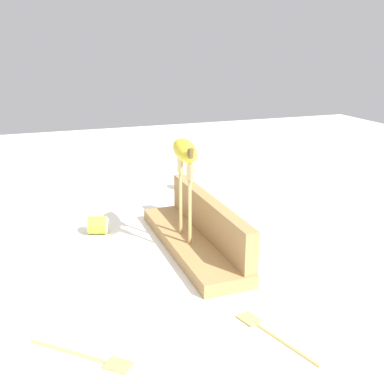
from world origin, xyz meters
The scene contains 9 objects.
ground_plane centered at (0.00, 0.00, 0.00)m, with size 3.00×3.00×0.00m, color white.
wooden_board centered at (0.00, 0.00, 0.01)m, with size 0.41×0.10×0.03m, color #A87F4C.
board_backstop centered at (0.00, 0.04, 0.07)m, with size 0.40×0.03×0.08m, color #A87F4C.
fork_stand_center centered at (0.00, -0.02, 0.13)m, with size 0.08×0.01×0.17m.
banana_raised_center centered at (0.00, -0.02, 0.22)m, with size 0.16×0.07×0.04m.
fork_fallen_near centered at (0.30, -0.25, 0.00)m, with size 0.12×0.13×0.01m.
fork_fallen_far centered at (0.32, 0.00, 0.00)m, with size 0.16×0.06×0.01m.
banana_chunk_near centered at (-0.41, 0.13, 0.02)m, with size 0.06×0.06×0.04m.
banana_chunk_far centered at (-0.15, -0.17, 0.02)m, with size 0.05×0.05×0.04m.
Camera 1 is at (0.86, -0.31, 0.42)m, focal length 44.14 mm.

